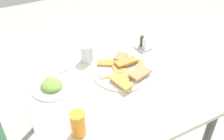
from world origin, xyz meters
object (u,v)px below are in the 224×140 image
soda_can (78,124)px  condiment_caddy (143,45)px  paper_napkin (63,63)px  fork (66,61)px  pide_platter (122,71)px  salad_plate_greens (52,86)px  drinking_glass (87,53)px  spoon (60,63)px  dining_table (106,85)px

soda_can → condiment_caddy: 0.78m
condiment_caddy → paper_napkin: bearing=80.0°
soda_can → fork: bearing=-14.0°
pide_platter → soda_can: (-0.29, 0.39, 0.05)m
salad_plate_greens → drinking_glass: size_ratio=1.99×
fork → condiment_caddy: bearing=-79.8°
spoon → condiment_caddy: 0.54m
drinking_glass → pide_platter: bearing=-148.0°
pide_platter → fork: pide_platter is taller
dining_table → fork: (0.23, 0.15, 0.08)m
dining_table → spoon: 0.31m
pide_platter → salad_plate_greens: bearing=81.4°
soda_can → condiment_caddy: soda_can is taller
dining_table → fork: bearing=34.2°
dining_table → condiment_caddy: (0.14, -0.34, 0.10)m
dining_table → soda_can: (-0.32, 0.29, 0.14)m
drinking_glass → fork: size_ratio=0.58×
soda_can → drinking_glass: (0.50, -0.26, -0.01)m
dining_table → drinking_glass: drinking_glass is taller
soda_can → fork: size_ratio=0.65×
soda_can → drinking_glass: 0.56m
pide_platter → salad_plate_greens: (0.06, 0.40, 0.00)m
salad_plate_greens → paper_napkin: 0.23m
dining_table → condiment_caddy: 0.38m
spoon → salad_plate_greens: bearing=165.2°
soda_can → drinking_glass: bearing=-27.4°
soda_can → spoon: bearing=-10.3°
fork → salad_plate_greens: bearing=163.3°
soda_can → salad_plate_greens: bearing=2.0°
pide_platter → soda_can: bearing=127.0°
paper_napkin → fork: 0.02m
spoon → soda_can: bearing=-175.3°
fork → condiment_caddy: size_ratio=1.89×
soda_can → paper_napkin: size_ratio=1.09×
salad_plate_greens → drinking_glass: 0.31m
dining_table → spoon: size_ratio=5.56×
salad_plate_greens → soda_can: (-0.35, -0.01, 0.05)m
drinking_glass → condiment_caddy: bearing=-96.6°
condiment_caddy → drinking_glass: bearing=83.4°
dining_table → spoon: (0.23, 0.19, 0.08)m
soda_can → paper_napkin: soda_can is taller
spoon → condiment_caddy: condiment_caddy is taller
pide_platter → dining_table: bearing=74.6°
drinking_glass → spoon: 0.17m
pide_platter → spoon: size_ratio=1.80×
salad_plate_greens → condiment_caddy: (0.10, -0.64, 0.01)m
fork → spoon: size_ratio=0.99×
pide_platter → spoon: bearing=48.5°
dining_table → soda_can: bearing=137.6°
pide_platter → condiment_caddy: (0.16, -0.25, 0.01)m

